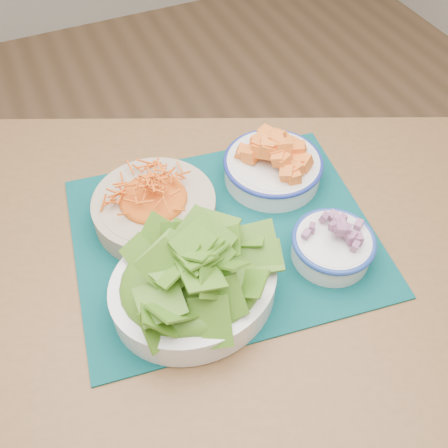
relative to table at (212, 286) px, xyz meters
name	(u,v)px	position (x,y,z in m)	size (l,w,h in m)	color
ground	(248,291)	(0.26, 0.32, -0.65)	(4.00, 4.00, 0.00)	#926A46
table	(212,286)	(0.00, 0.00, 0.00)	(1.36, 1.16, 0.75)	brown
placemat	(224,235)	(0.04, 0.03, 0.11)	(0.54, 0.44, 0.00)	#022D2F
carrot_bowl	(154,204)	(-0.06, 0.12, 0.15)	(0.25, 0.25, 0.08)	tan
squash_bowl	(273,161)	(0.19, 0.12, 0.15)	(0.25, 0.25, 0.10)	white
lettuce_bowl	(193,277)	(-0.06, -0.08, 0.17)	(0.29, 0.25, 0.13)	white
onion_bowl	(333,243)	(0.19, -0.09, 0.14)	(0.15, 0.15, 0.07)	white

